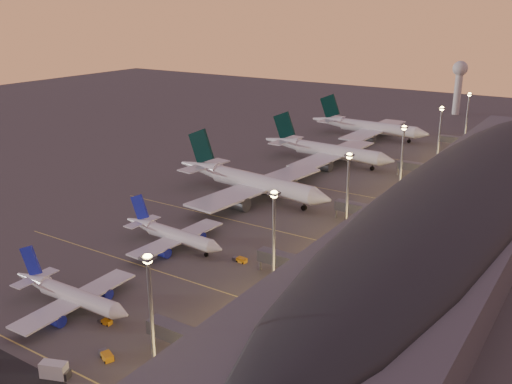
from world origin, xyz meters
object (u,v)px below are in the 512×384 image
object	(u,v)px
baggage_tug_b	(105,322)
catering_truck_a	(55,370)
baggage_tug_c	(240,260)
baggage_tug_a	(106,356)
airliner_wide_far	(368,127)
airliner_narrow_north	(172,234)
airliner_wide_mid	(326,151)
airliner_narrow_south	(70,295)
airliner_wide_near	(250,181)
radar_tower	(459,79)

from	to	relation	value
baggage_tug_b	catering_truck_a	world-z (taller)	catering_truck_a
baggage_tug_c	baggage_tug_a	bearing A→B (deg)	-82.43
airliner_wide_far	airliner_narrow_north	bearing A→B (deg)	-85.45
airliner_wide_mid	baggage_tug_b	distance (m)	145.31
baggage_tug_a	baggage_tug_c	size ratio (longest dim) A/B	1.08
airliner_narrow_south	baggage_tug_b	bearing A→B (deg)	-4.14
airliner_wide_near	airliner_wide_far	world-z (taller)	airliner_wide_near
baggage_tug_c	airliner_narrow_south	bearing A→B (deg)	-110.05
airliner_wide_far	radar_tower	distance (m)	94.18
radar_tower	baggage_tug_c	size ratio (longest dim) A/B	7.81
airliner_wide_mid	baggage_tug_c	distance (m)	106.16
airliner_wide_far	radar_tower	bearing A→B (deg)	78.84
radar_tower	catering_truck_a	bearing A→B (deg)	-88.37
airliner_wide_near	baggage_tug_c	size ratio (longest dim) A/B	16.18
airliner_wide_near	airliner_wide_mid	bearing A→B (deg)	93.93
airliner_wide_far	baggage_tug_a	bearing A→B (deg)	-79.26
airliner_narrow_south	baggage_tug_a	bearing A→B (deg)	-24.96
airliner_narrow_north	baggage_tug_c	xyz separation A→B (m)	(22.07, 1.64, -2.80)
airliner_wide_mid	airliner_wide_near	bearing A→B (deg)	-89.22
baggage_tug_a	baggage_tug_c	distance (m)	49.85
airliner_narrow_south	catering_truck_a	distance (m)	25.69
airliner_wide_near	airliner_wide_mid	world-z (taller)	airliner_wide_near
airliner_narrow_north	radar_tower	world-z (taller)	radar_tower
airliner_wide_far	baggage_tug_b	distance (m)	201.05
airliner_wide_far	baggage_tug_c	xyz separation A→B (m)	(29.81, -158.56, -4.71)
airliner_narrow_north	baggage_tug_b	xyz separation A→B (m)	(15.45, -39.46, -2.90)
airliner_wide_mid	baggage_tug_c	bearing A→B (deg)	-72.99
airliner_narrow_south	airliner_wide_far	size ratio (longest dim) A/B	0.55
airliner_narrow_south	baggage_tug_b	size ratio (longest dim) A/B	10.57
airliner_narrow_north	airliner_wide_mid	size ratio (longest dim) A/B	0.58
airliner_narrow_north	radar_tower	bearing A→B (deg)	90.14
baggage_tug_c	airliner_wide_mid	bearing A→B (deg)	108.22
radar_tower	catering_truck_a	size ratio (longest dim) A/B	5.68
airliner_narrow_south	airliner_wide_near	xyz separation A→B (m)	(-9.73, 87.14, 2.30)
airliner_narrow_south	airliner_wide_near	world-z (taller)	airliner_wide_near
radar_tower	baggage_tug_c	xyz separation A→B (m)	(9.04, -248.90, -21.32)
airliner_wide_mid	catering_truck_a	world-z (taller)	airliner_wide_mid
airliner_wide_far	baggage_tug_a	size ratio (longest dim) A/B	14.23
airliner_narrow_north	radar_tower	distance (m)	251.56
airliner_narrow_north	baggage_tug_b	distance (m)	42.47
airliner_wide_near	baggage_tug_c	xyz separation A→B (m)	(27.93, -46.58, -5.00)
airliner_wide_far	radar_tower	xyz separation A→B (m)	(20.77, 90.34, 16.61)
airliner_wide_near	airliner_wide_far	distance (m)	111.99
airliner_narrow_south	airliner_wide_far	distance (m)	199.46
airliner_wide_near	baggage_tug_a	world-z (taller)	airliner_wide_near
airliner_wide_near	baggage_tug_b	distance (m)	90.37
radar_tower	airliner_narrow_south	bearing A→B (deg)	-91.81
airliner_narrow_south	catering_truck_a	size ratio (longest dim) A/B	6.12
catering_truck_a	airliner_wide_mid	bearing A→B (deg)	77.34
baggage_tug_a	catering_truck_a	world-z (taller)	catering_truck_a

